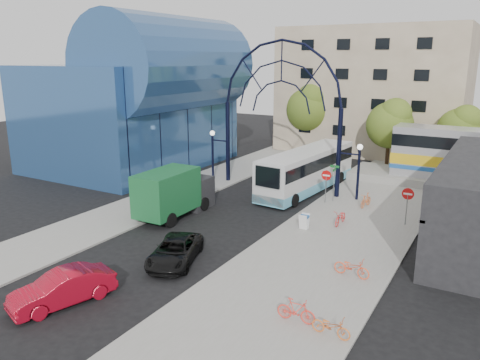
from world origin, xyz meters
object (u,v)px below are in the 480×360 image
Objects in this scene: do_not_enter_sign at (408,198)px; tree_north_a at (391,123)px; red_sedan at (63,288)px; bike_near_a at (341,217)px; street_name_sign at (334,176)px; tree_north_c at (461,128)px; gateway_arch at (281,85)px; tree_north_b at (310,107)px; city_bus at (307,170)px; black_suv at (175,251)px; bike_far_c at (331,326)px; bike_far_a at (352,267)px; sandwich_board at (304,220)px; bike_far_b at (296,310)px; stop_sign at (326,178)px; green_truck at (175,192)px; bike_near_b at (366,200)px.

tree_north_a reaches higher than do_not_enter_sign.
bike_near_a is (7.45, 15.88, -0.15)m from red_sedan.
street_name_sign is (-5.80, 2.60, 0.15)m from do_not_enter_sign.
gateway_arch is at bearing -131.04° from tree_north_c.
tree_north_b reaches higher than city_bus.
tree_north_c reaches higher than city_bus.
do_not_enter_sign reaches higher than black_suv.
bike_far_c is (14.96, -34.40, -4.72)m from tree_north_b.
bike_far_a is at bearing -67.05° from bike_near_a.
sandwich_board is at bearing -68.41° from tree_north_b.
tree_north_a is at bearing 62.83° from gateway_arch.
street_name_sign is at bearing 115.05° from bike_near_a.
red_sedan is at bearing -90.72° from city_bus.
black_suv is 11.51m from bike_near_a.
bike_near_a is 12.39m from bike_far_b.
stop_sign is 0.89× the size of street_name_sign.
tree_north_a is 28.50m from black_suv.
green_truck reaches higher than black_suv.
stop_sign is 0.31× the size of tree_north_b.
green_truck is at bearing -158.22° from do_not_enter_sign.
street_name_sign reaches higher than bike_far_b.
tree_north_a is 4.19× the size of bike_far_b.
green_truck is at bearing -135.66° from street_name_sign.
black_suv is (5.35, -31.84, -4.62)m from tree_north_b.
sandwich_board is 0.15× the size of green_truck.
city_bus reaches higher than street_name_sign.
street_name_sign reaches higher than bike_near_a.
tree_north_c is (6.52, 21.95, 3.53)m from sandwich_board.
city_bus reaches higher than green_truck.
red_sedan is (-2.30, -22.65, -1.01)m from city_bus.
bike_far_c is (8.92, -19.24, -1.22)m from city_bus.
city_bus is at bearing -127.12° from tree_north_c.
gateway_arch is at bearing 74.96° from black_suv.
do_not_enter_sign reaches higher than bike_far_c.
bike_far_b is at bearing -73.84° from stop_sign.
tree_north_b is at bearing 113.42° from red_sedan.
city_bus reaches higher than bike_near_b.
gateway_arch is 13.80× the size of sandwich_board.
tree_north_a is 1.08× the size of tree_north_c.
street_name_sign is 19.81m from tree_north_b.
sandwich_board is 10.90m from bike_far_b.
city_bus is at bearing 35.23° from bike_far_a.
do_not_enter_sign is 0.53× the size of black_suv.
tree_north_b reaches higher than street_name_sign.
bike_far_a is 1.10× the size of bike_far_b.
red_sedan is at bearing -114.72° from bike_near_a.
bike_near_b is (-3.29, 2.52, -1.35)m from do_not_enter_sign.
green_truck is at bearing -113.56° from tree_north_a.
gateway_arch is 8.19× the size of bike_near_b.
bike_far_a is at bearing -63.79° from stop_sign.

